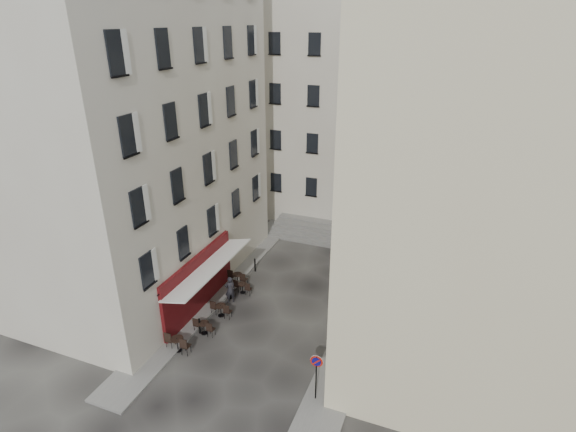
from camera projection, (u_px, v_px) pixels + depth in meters
The scene contains 18 objects.
ground at pixel (263, 336), 24.06m from camera, with size 90.00×90.00×0.00m, color black.
sidewalk_left at pixel (224, 282), 28.94m from camera, with size 2.00×22.00×0.12m, color slate.
sidewalk_right at pixel (358, 322), 25.11m from camera, with size 2.00×18.00×0.12m, color slate.
building_left at pixel (114, 119), 25.95m from camera, with size 12.20×16.20×20.60m.
building_right at pixel (507, 174), 19.81m from camera, with size 12.20×14.20×18.60m.
building_back at pixel (344, 102), 36.85m from camera, with size 18.20×10.20×18.60m.
cafe_storefront at pixel (200, 281), 25.59m from camera, with size 1.74×7.30×3.50m.
stone_steps at pixel (329, 234), 34.63m from camera, with size 9.00×3.15×0.80m.
bollard_near at pixel (200, 325), 24.08m from camera, with size 0.12×0.12×0.98m.
bollard_mid at pixel (230, 291), 27.06m from camera, with size 0.12×0.12×0.98m.
bollard_far at pixel (255, 264), 30.05m from camera, with size 0.12×0.12×0.98m.
no_parking_sign at pixel (316, 369), 19.32m from camera, with size 0.57×0.10×2.49m.
bistro_table_a at pixel (178, 343), 22.81m from camera, with size 1.41×0.66×0.99m.
bistro_table_b at pixel (204, 327), 24.09m from camera, with size 1.25×0.59×0.88m.
bistro_table_c at pixel (221, 309), 25.52m from camera, with size 1.29×0.60×0.90m.
bistro_table_d at pixel (243, 287), 27.70m from camera, with size 1.18×0.56×0.83m.
bistro_table_e at pixel (238, 278), 28.61m from camera, with size 1.32×0.62×0.93m.
pedestrian at pixel (230, 290), 26.63m from camera, with size 0.63×0.41×1.73m, color black.
Camera 1 is at (8.31, -17.61, 15.61)m, focal length 28.00 mm.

